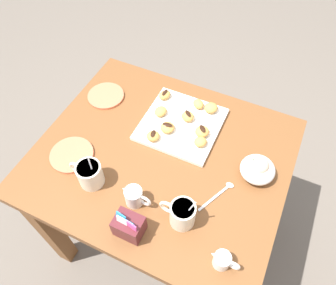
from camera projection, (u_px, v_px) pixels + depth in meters
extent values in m
plane|color=#665B51|center=(164.00, 229.00, 1.82)|extent=(8.00, 8.00, 0.00)
cube|color=brown|center=(162.00, 157.00, 1.22)|extent=(0.93, 0.80, 0.04)
cube|color=brown|center=(265.00, 176.00, 1.61)|extent=(0.07, 0.07, 0.72)
cube|color=brown|center=(124.00, 123.00, 1.81)|extent=(0.07, 0.07, 0.72)
cube|color=brown|center=(50.00, 229.00, 1.45)|extent=(0.07, 0.07, 0.72)
cube|color=white|center=(181.00, 124.00, 1.29)|extent=(0.30, 0.30, 0.02)
cylinder|color=silver|center=(183.00, 214.00, 1.02)|extent=(0.08, 0.08, 0.10)
torus|color=silver|center=(168.00, 207.00, 1.03)|extent=(0.06, 0.01, 0.06)
cylinder|color=#331E11|center=(183.00, 209.00, 0.98)|extent=(0.07, 0.07, 0.01)
cylinder|color=silver|center=(188.00, 211.00, 0.98)|extent=(0.04, 0.02, 0.12)
cylinder|color=silver|center=(90.00, 175.00, 1.10)|extent=(0.09, 0.09, 0.09)
torus|color=silver|center=(77.00, 168.00, 1.11)|extent=(0.06, 0.01, 0.06)
cylinder|color=#331E11|center=(88.00, 168.00, 1.07)|extent=(0.08, 0.08, 0.01)
cylinder|color=silver|center=(93.00, 171.00, 1.07)|extent=(0.03, 0.03, 0.12)
cylinder|color=white|center=(134.00, 196.00, 1.07)|extent=(0.06, 0.06, 0.07)
cone|color=white|center=(125.00, 190.00, 1.05)|extent=(0.02, 0.02, 0.02)
torus|color=white|center=(144.00, 201.00, 1.05)|extent=(0.05, 0.01, 0.05)
cylinder|color=white|center=(133.00, 192.00, 1.04)|extent=(0.05, 0.05, 0.01)
cube|color=#561E23|center=(129.00, 226.00, 1.00)|extent=(0.09, 0.07, 0.08)
cube|color=white|center=(122.00, 220.00, 0.96)|extent=(0.04, 0.01, 0.03)
cube|color=#2D84D1|center=(129.00, 222.00, 0.96)|extent=(0.04, 0.01, 0.03)
cube|color=#EA4C93|center=(132.00, 226.00, 0.95)|extent=(0.04, 0.01, 0.03)
cube|color=#2D84D1|center=(121.00, 217.00, 0.96)|extent=(0.04, 0.02, 0.03)
ellipsoid|color=white|center=(258.00, 169.00, 1.13)|extent=(0.12, 0.12, 0.07)
sphere|color=beige|center=(259.00, 166.00, 1.11)|extent=(0.07, 0.07, 0.07)
ellipsoid|color=green|center=(257.00, 161.00, 1.10)|extent=(0.03, 0.02, 0.01)
cylinder|color=white|center=(222.00, 260.00, 0.95)|extent=(0.05, 0.05, 0.05)
cone|color=white|center=(215.00, 255.00, 0.95)|extent=(0.02, 0.02, 0.02)
torus|color=white|center=(234.00, 265.00, 0.94)|extent=(0.04, 0.01, 0.04)
cylinder|color=black|center=(223.00, 258.00, 0.94)|extent=(0.04, 0.04, 0.01)
cylinder|color=#E5704C|center=(72.00, 155.00, 1.20)|extent=(0.16, 0.16, 0.01)
cylinder|color=#E5704C|center=(106.00, 96.00, 1.38)|extent=(0.15, 0.15, 0.01)
cube|color=silver|center=(215.00, 198.00, 1.10)|extent=(0.07, 0.14, 0.00)
ellipsoid|color=silver|center=(230.00, 185.00, 1.13)|extent=(0.03, 0.02, 0.01)
ellipsoid|color=#D19347|center=(198.00, 104.00, 1.32)|extent=(0.07, 0.06, 0.03)
ellipsoid|color=#D19347|center=(161.00, 111.00, 1.30)|extent=(0.05, 0.06, 0.03)
ellipsoid|color=#D19347|center=(200.00, 142.00, 1.20)|extent=(0.07, 0.07, 0.03)
ellipsoid|color=#D19347|center=(153.00, 136.00, 1.22)|extent=(0.06, 0.06, 0.03)
ellipsoid|color=black|center=(153.00, 134.00, 1.21)|extent=(0.02, 0.04, 0.00)
ellipsoid|color=#D19347|center=(188.00, 116.00, 1.28)|extent=(0.07, 0.07, 0.03)
ellipsoid|color=black|center=(188.00, 113.00, 1.26)|extent=(0.04, 0.04, 0.00)
ellipsoid|color=#D19347|center=(202.00, 132.00, 1.23)|extent=(0.07, 0.07, 0.03)
ellipsoid|color=black|center=(203.00, 129.00, 1.22)|extent=(0.04, 0.04, 0.00)
ellipsoid|color=#D19347|center=(211.00, 108.00, 1.30)|extent=(0.08, 0.08, 0.03)
ellipsoid|color=#D19347|center=(165.00, 95.00, 1.35)|extent=(0.06, 0.07, 0.03)
ellipsoid|color=black|center=(165.00, 92.00, 1.34)|extent=(0.02, 0.04, 0.00)
ellipsoid|color=#D19347|center=(167.00, 127.00, 1.24)|extent=(0.06, 0.06, 0.03)
ellipsoid|color=black|center=(167.00, 125.00, 1.23)|extent=(0.04, 0.02, 0.00)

